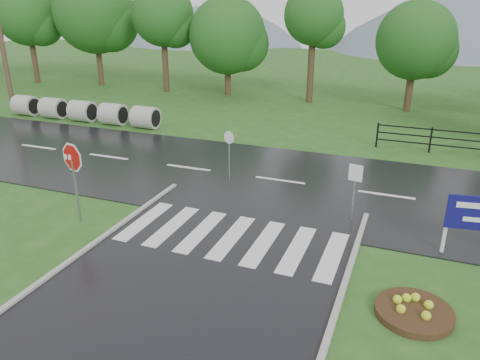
% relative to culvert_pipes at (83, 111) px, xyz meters
% --- Properties ---
extents(ground, '(120.00, 120.00, 0.00)m').
position_rel_culvert_pipes_xyz_m(ground, '(13.36, -15.00, -0.60)').
color(ground, '#28581D').
rests_on(ground, ground).
extents(main_road, '(90.00, 8.00, 0.04)m').
position_rel_culvert_pipes_xyz_m(main_road, '(13.36, -5.00, -0.60)').
color(main_road, black).
rests_on(main_road, ground).
extents(crosswalk, '(6.50, 2.80, 0.02)m').
position_rel_culvert_pipes_xyz_m(crosswalk, '(13.36, -10.00, -0.54)').
color(crosswalk, silver).
rests_on(crosswalk, ground).
extents(hills, '(102.00, 48.00, 48.00)m').
position_rel_culvert_pipes_xyz_m(hills, '(16.85, 50.00, -16.14)').
color(hills, slate).
rests_on(hills, ground).
extents(treeline, '(83.20, 5.20, 10.00)m').
position_rel_culvert_pipes_xyz_m(treeline, '(14.36, 9.00, -0.60)').
color(treeline, '#1B5219').
rests_on(treeline, ground).
extents(culvert_pipes, '(9.70, 1.20, 1.20)m').
position_rel_culvert_pipes_xyz_m(culvert_pipes, '(0.00, 0.00, 0.00)').
color(culvert_pipes, '#9E9B93').
rests_on(culvert_pipes, ground).
extents(stop_sign, '(1.20, 0.33, 2.77)m').
position_rel_culvert_pipes_xyz_m(stop_sign, '(8.39, -10.66, 1.33)').
color(stop_sign, '#939399').
rests_on(stop_sign, ground).
extents(flower_bed, '(1.73, 1.73, 0.35)m').
position_rel_culvert_pipes_xyz_m(flower_bed, '(18.56, -11.84, -0.47)').
color(flower_bed, '#332111').
rests_on(flower_bed, ground).
extents(reg_sign_small, '(0.43, 0.09, 1.95)m').
position_rel_culvert_pipes_xyz_m(reg_sign_small, '(16.51, -7.59, 0.80)').
color(reg_sign_small, '#939399').
rests_on(reg_sign_small, ground).
extents(reg_sign_round, '(0.46, 0.17, 2.06)m').
position_rel_culvert_pipes_xyz_m(reg_sign_round, '(11.56, -5.81, 0.72)').
color(reg_sign_round, '#939399').
rests_on(reg_sign_round, ground).
extents(utility_pole_west, '(1.51, 0.36, 8.53)m').
position_rel_culvert_pipes_xyz_m(utility_pole_west, '(-5.78, 0.50, 3.74)').
color(utility_pole_west, '#473523').
rests_on(utility_pole_west, ground).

